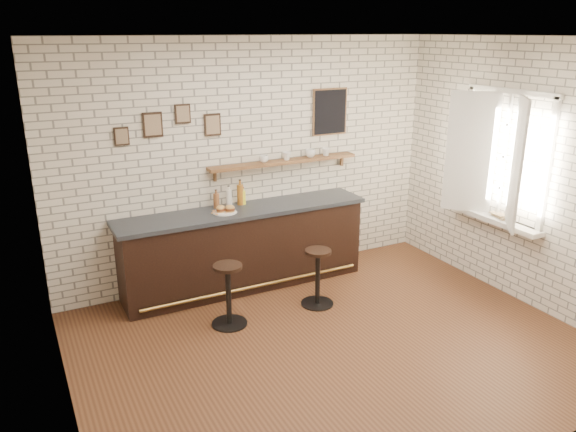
# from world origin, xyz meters

# --- Properties ---
(ground) EXTENTS (5.00, 5.00, 0.00)m
(ground) POSITION_xyz_m (0.00, 0.00, 0.00)
(ground) COLOR brown
(ground) RESTS_ON ground
(bar_counter) EXTENTS (3.10, 0.65, 1.01)m
(bar_counter) POSITION_xyz_m (-0.25, 1.70, 0.51)
(bar_counter) COLOR black
(bar_counter) RESTS_ON ground
(sandwich_plate) EXTENTS (0.28, 0.28, 0.01)m
(sandwich_plate) POSITION_xyz_m (-0.51, 1.66, 1.02)
(sandwich_plate) COLOR white
(sandwich_plate) RESTS_ON bar_counter
(ciabatta_sandwich) EXTENTS (0.25, 0.19, 0.07)m
(ciabatta_sandwich) POSITION_xyz_m (-0.50, 1.66, 1.06)
(ciabatta_sandwich) COLOR tan
(ciabatta_sandwich) RESTS_ON sandwich_plate
(potato_chips) EXTENTS (0.25, 0.19, 0.00)m
(potato_chips) POSITION_xyz_m (-0.53, 1.66, 1.02)
(potato_chips) COLOR #E79F51
(potato_chips) RESTS_ON sandwich_plate
(bitters_bottle_brown) EXTENTS (0.07, 0.07, 0.23)m
(bitters_bottle_brown) POSITION_xyz_m (-0.53, 1.88, 1.11)
(bitters_bottle_brown) COLOR brown
(bitters_bottle_brown) RESTS_ON bar_counter
(bitters_bottle_white) EXTENTS (0.07, 0.07, 0.26)m
(bitters_bottle_white) POSITION_xyz_m (-0.36, 1.88, 1.12)
(bitters_bottle_white) COLOR silver
(bitters_bottle_white) RESTS_ON bar_counter
(bitters_bottle_amber) EXTENTS (0.08, 0.08, 0.32)m
(bitters_bottle_amber) POSITION_xyz_m (-0.22, 1.88, 1.14)
(bitters_bottle_amber) COLOR #975918
(bitters_bottle_amber) RESTS_ON bar_counter
(condiment_bottle_yellow) EXTENTS (0.07, 0.07, 0.22)m
(condiment_bottle_yellow) POSITION_xyz_m (-0.18, 1.88, 1.10)
(condiment_bottle_yellow) COLOR yellow
(condiment_bottle_yellow) RESTS_ON bar_counter
(bar_stool_left) EXTENTS (0.39, 0.39, 0.70)m
(bar_stool_left) POSITION_xyz_m (-0.79, 0.87, 0.38)
(bar_stool_left) COLOR black
(bar_stool_left) RESTS_ON ground
(bar_stool_right) EXTENTS (0.38, 0.38, 0.68)m
(bar_stool_right) POSITION_xyz_m (0.30, 0.84, 0.37)
(bar_stool_right) COLOR black
(bar_stool_right) RESTS_ON ground
(wall_shelf) EXTENTS (2.00, 0.18, 0.18)m
(wall_shelf) POSITION_xyz_m (0.40, 1.90, 1.48)
(wall_shelf) COLOR brown
(wall_shelf) RESTS_ON ground
(shelf_cup_a) EXTENTS (0.16, 0.16, 0.09)m
(shelf_cup_a) POSITION_xyz_m (0.12, 1.90, 1.54)
(shelf_cup_a) COLOR white
(shelf_cup_a) RESTS_ON wall_shelf
(shelf_cup_b) EXTENTS (0.14, 0.14, 0.10)m
(shelf_cup_b) POSITION_xyz_m (0.43, 1.90, 1.55)
(shelf_cup_b) COLOR white
(shelf_cup_b) RESTS_ON wall_shelf
(shelf_cup_c) EXTENTS (0.14, 0.14, 0.10)m
(shelf_cup_c) POSITION_xyz_m (0.78, 1.90, 1.55)
(shelf_cup_c) COLOR white
(shelf_cup_c) RESTS_ON wall_shelf
(shelf_cup_d) EXTENTS (0.14, 0.14, 0.10)m
(shelf_cup_d) POSITION_xyz_m (1.01, 1.90, 1.55)
(shelf_cup_d) COLOR white
(shelf_cup_d) RESTS_ON wall_shelf
(back_wall_decor) EXTENTS (2.96, 0.02, 0.56)m
(back_wall_decor) POSITION_xyz_m (0.23, 1.98, 2.05)
(back_wall_decor) COLOR black
(back_wall_decor) RESTS_ON ground
(window_sill) EXTENTS (0.20, 1.35, 0.06)m
(window_sill) POSITION_xyz_m (2.40, 0.30, 0.90)
(window_sill) COLOR white
(window_sill) RESTS_ON ground
(casement_window) EXTENTS (0.40, 1.30, 1.56)m
(casement_window) POSITION_xyz_m (2.36, 0.30, 1.65)
(casement_window) COLOR white
(casement_window) RESTS_ON ground
(book_lower) EXTENTS (0.24, 0.28, 0.02)m
(book_lower) POSITION_xyz_m (2.38, 0.24, 0.94)
(book_lower) COLOR tan
(book_lower) RESTS_ON window_sill
(book_upper) EXTENTS (0.18, 0.23, 0.02)m
(book_upper) POSITION_xyz_m (2.38, 0.26, 0.96)
(book_upper) COLOR tan
(book_upper) RESTS_ON book_lower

